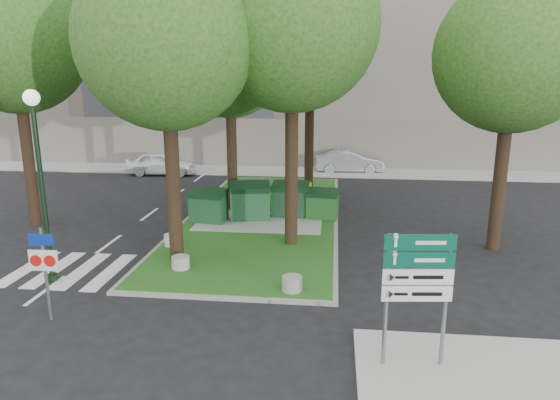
# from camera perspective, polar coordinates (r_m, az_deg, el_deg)

# --- Properties ---
(ground) EXTENTS (120.00, 120.00, 0.00)m
(ground) POSITION_cam_1_polar(r_m,az_deg,el_deg) (13.91, -8.83, -10.99)
(ground) COLOR black
(ground) RESTS_ON ground
(median_island) EXTENTS (6.00, 16.00, 0.12)m
(median_island) POSITION_cam_1_polar(r_m,az_deg,el_deg) (21.17, -1.94, -1.89)
(median_island) COLOR #1F4F16
(median_island) RESTS_ON ground
(median_kerb) EXTENTS (6.30, 16.30, 0.10)m
(median_kerb) POSITION_cam_1_polar(r_m,az_deg,el_deg) (21.17, -1.94, -1.91)
(median_kerb) COLOR gray
(median_kerb) RESTS_ON ground
(sidewalk_corner) EXTENTS (5.00, 4.00, 0.12)m
(sidewalk_corner) POSITION_cam_1_polar(r_m,az_deg,el_deg) (10.83, 22.93, -19.42)
(sidewalk_corner) COLOR #999993
(sidewalk_corner) RESTS_ON ground
(building_sidewalk) EXTENTS (42.00, 3.00, 0.12)m
(building_sidewalk) POSITION_cam_1_polar(r_m,az_deg,el_deg) (31.38, -0.09, 3.33)
(building_sidewalk) COLOR #999993
(building_sidewalk) RESTS_ON ground
(zebra_crossing) EXTENTS (5.00, 3.00, 0.01)m
(zebra_crossing) POSITION_cam_1_polar(r_m,az_deg,el_deg) (16.50, -20.24, -7.62)
(zebra_crossing) COLOR silver
(zebra_crossing) RESTS_ON ground
(apartment_building) EXTENTS (41.00, 12.00, 16.00)m
(apartment_building) POSITION_cam_1_polar(r_m,az_deg,el_deg) (38.37, 1.22, 17.15)
(apartment_building) COLOR tan
(apartment_building) RESTS_ON ground
(tree_median_near_left) EXTENTS (5.20, 5.20, 10.53)m
(tree_median_near_left) POSITION_cam_1_polar(r_m,az_deg,el_deg) (15.57, -12.62, 19.12)
(tree_median_near_left) COLOR black
(tree_median_near_left) RESTS_ON ground
(tree_median_near_right) EXTENTS (5.60, 5.60, 11.46)m
(tree_median_near_right) POSITION_cam_1_polar(r_m,az_deg,el_deg) (16.91, 1.76, 21.27)
(tree_median_near_right) COLOR black
(tree_median_near_right) RESTS_ON ground
(tree_median_mid) EXTENTS (4.80, 4.80, 9.99)m
(tree_median_mid) POSITION_cam_1_polar(r_m,az_deg,el_deg) (21.69, -5.53, 16.91)
(tree_median_mid) COLOR black
(tree_median_mid) RESTS_ON ground
(tree_median_far) EXTENTS (5.80, 5.80, 11.93)m
(tree_median_far) POSITION_cam_1_polar(r_m,az_deg,el_deg) (24.37, 3.78, 19.77)
(tree_median_far) COLOR black
(tree_median_far) RESTS_ON ground
(tree_street_left) EXTENTS (5.40, 5.40, 11.00)m
(tree_street_left) POSITION_cam_1_polar(r_m,az_deg,el_deg) (21.82, -28.00, 17.18)
(tree_street_left) COLOR black
(tree_street_left) RESTS_ON ground
(tree_street_right) EXTENTS (5.00, 5.00, 10.06)m
(tree_street_right) POSITION_cam_1_polar(r_m,az_deg,el_deg) (18.15, 25.49, 16.30)
(tree_street_right) COLOR black
(tree_street_right) RESTS_ON ground
(dumpster_a) EXTENTS (1.54, 1.18, 1.32)m
(dumpster_a) POSITION_cam_1_polar(r_m,az_deg,el_deg) (20.31, -8.17, -0.68)
(dumpster_a) COLOR #103A1A
(dumpster_a) RESTS_ON median_island
(dumpster_b) EXTENTS (1.80, 1.40, 1.52)m
(dumpster_b) POSITION_cam_1_polar(r_m,az_deg,el_deg) (20.53, -3.44, -0.13)
(dumpster_b) COLOR #134422
(dumpster_b) RESTS_ON median_island
(dumpster_c) EXTENTS (1.56, 1.11, 1.43)m
(dumpster_c) POSITION_cam_1_polar(r_m,az_deg,el_deg) (20.98, 1.18, 0.08)
(dumpster_c) COLOR black
(dumpster_c) RESTS_ON median_island
(dumpster_d) EXTENTS (1.39, 1.04, 1.21)m
(dumpster_d) POSITION_cam_1_polar(r_m,az_deg,el_deg) (20.69, 4.87, -0.47)
(dumpster_d) COLOR #154616
(dumpster_d) RESTS_ON median_island
(bollard_left) EXTENTS (0.53, 0.53, 0.38)m
(bollard_left) POSITION_cam_1_polar(r_m,az_deg,el_deg) (17.79, -12.25, -4.46)
(bollard_left) COLOR #B0AFAA
(bollard_left) RESTS_ON median_island
(bollard_right) EXTENTS (0.56, 0.56, 0.40)m
(bollard_right) POSITION_cam_1_polar(r_m,az_deg,el_deg) (13.84, 1.38, -9.51)
(bollard_right) COLOR gray
(bollard_right) RESTS_ON median_island
(bollard_mid) EXTENTS (0.54, 0.54, 0.39)m
(bollard_mid) POSITION_cam_1_polar(r_m,az_deg,el_deg) (15.62, -11.29, -7.00)
(bollard_mid) COLOR #9D9D98
(bollard_mid) RESTS_ON median_island
(litter_bin) EXTENTS (0.39, 0.39, 0.68)m
(litter_bin) POSITION_cam_1_polar(r_m,az_deg,el_deg) (24.68, 3.20, 1.34)
(litter_bin) COLOR yellow
(litter_bin) RESTS_ON median_island
(street_lamp) EXTENTS (0.44, 0.44, 5.49)m
(street_lamp) POSITION_cam_1_polar(r_m,az_deg,el_deg) (15.38, -25.81, 3.68)
(street_lamp) COLOR black
(street_lamp) RESTS_ON ground
(traffic_sign_pole) EXTENTS (0.71, 0.08, 2.36)m
(traffic_sign_pole) POSITION_cam_1_polar(r_m,az_deg,el_deg) (13.27, -25.34, -6.40)
(traffic_sign_pole) COLOR slate
(traffic_sign_pole) RESTS_ON ground
(directional_sign) EXTENTS (1.38, 0.22, 2.78)m
(directional_sign) POSITION_cam_1_polar(r_m,az_deg,el_deg) (10.23, 15.43, -8.74)
(directional_sign) COLOR slate
(directional_sign) RESTS_ON sidewalk_corner
(car_white) EXTENTS (4.24, 1.93, 1.41)m
(car_white) POSITION_cam_1_polar(r_m,az_deg,el_deg) (31.28, -13.44, 4.11)
(car_white) COLOR white
(car_white) RESTS_ON ground
(car_silver) EXTENTS (4.31, 1.81, 1.38)m
(car_silver) POSITION_cam_1_polar(r_m,az_deg,el_deg) (31.39, 7.92, 4.37)
(car_silver) COLOR #9A9EA1
(car_silver) RESTS_ON ground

